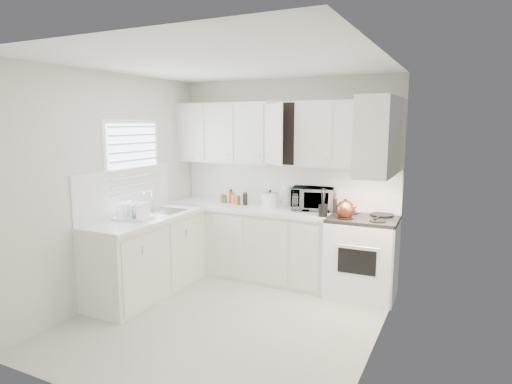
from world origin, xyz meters
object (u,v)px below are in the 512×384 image
Objects in this scene: microwave at (313,196)px; dish_rack at (133,210)px; rice_cooker at (270,198)px; utensil_crock at (323,202)px; stove at (362,246)px; tea_kettle at (345,208)px.

microwave reaches higher than dish_rack.
rice_cooker is 0.85m from utensil_crock.
utensil_crock is (-0.44, -0.18, 0.52)m from stove.
stove is 0.52m from tea_kettle.
stove is 5.48× the size of rice_cooker.
tea_kettle is 0.26m from utensil_crock.
microwave is 1.50× the size of utensil_crock.
dish_rack is at bearing -153.02° from microwave.
tea_kettle is 2.43m from dish_rack.
microwave reaches higher than tea_kettle.
rice_cooker is 0.55× the size of dish_rack.
utensil_crock is at bearing -159.92° from stove.
microwave reaches higher than stove.
stove is at bearing 18.37° from dish_rack.
rice_cooker is (-1.06, 0.26, -0.00)m from tea_kettle.
microwave is 2.19m from dish_rack.
utensil_crock reaches higher than tea_kettle.
rice_cooker is at bearing 160.91° from utensil_crock.
stove is 3.02× the size of dish_rack.
stove is at bearing -25.52° from microwave.
utensil_crock reaches higher than rice_cooker.
utensil_crock reaches higher than stove.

